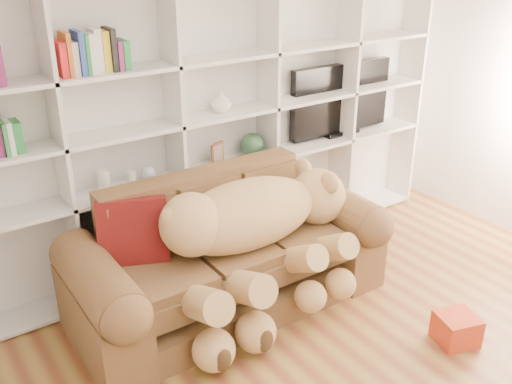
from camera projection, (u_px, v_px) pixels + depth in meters
wall_back at (210, 102)px, 4.74m from camera, size 5.00×0.02×2.70m
bookshelf at (193, 116)px, 4.53m from camera, size 4.43×0.35×2.40m
sofa at (227, 261)px, 4.30m from camera, size 2.35×1.01×0.99m
teddy_bear at (255, 231)px, 4.09m from camera, size 1.71×0.95×0.99m
throw_pillow at (133, 233)px, 3.94m from camera, size 0.54×0.43×0.50m
gift_box at (456, 329)px, 3.98m from camera, size 0.33×0.32×0.21m
tv at (341, 100)px, 5.38m from camera, size 1.15×0.18×0.68m
picture_frame at (217, 153)px, 4.72m from camera, size 0.15×0.08×0.19m
green_vase at (252, 145)px, 4.90m from camera, size 0.21×0.21×0.21m
figurine_tall at (104, 181)px, 4.22m from camera, size 0.10×0.10×0.18m
figurine_short at (132, 179)px, 4.35m from camera, size 0.07×0.07×0.12m
snow_globe at (148, 174)px, 4.41m from camera, size 0.12×0.12×0.12m
shelf_vase at (221, 102)px, 4.56m from camera, size 0.19×0.19×0.17m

